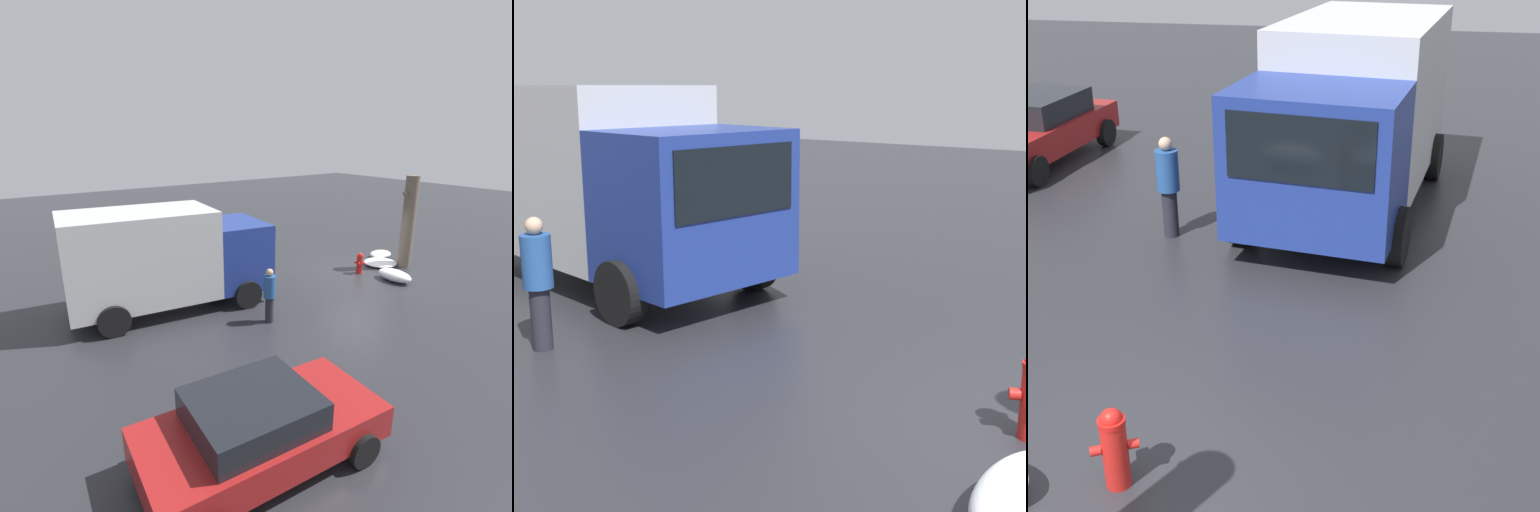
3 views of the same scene
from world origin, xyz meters
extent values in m
plane|color=#28282D|center=(0.00, 0.00, 0.00)|extent=(60.00, 60.00, 0.00)
cylinder|color=red|center=(0.00, 0.00, 0.34)|extent=(0.24, 0.24, 0.69)
cylinder|color=red|center=(0.00, 0.00, 0.71)|extent=(0.25, 0.25, 0.06)
sphere|color=red|center=(0.00, 0.00, 0.74)|extent=(0.20, 0.20, 0.20)
cylinder|color=red|center=(0.15, 0.08, 0.43)|extent=(0.14, 0.15, 0.11)
cylinder|color=red|center=(-0.08, 0.15, 0.43)|extent=(0.13, 0.13, 0.09)
cylinder|color=red|center=(0.08, -0.15, 0.43)|extent=(0.13, 0.13, 0.09)
cylinder|color=#6B5B4C|center=(-2.18, 0.50, 1.89)|extent=(0.52, 0.52, 3.77)
cylinder|color=#6B5B4C|center=(-1.95, 0.50, 2.94)|extent=(0.60, 0.15, 0.48)
cube|color=navy|center=(5.22, -1.05, 1.51)|extent=(2.11, 2.68, 2.13)
cube|color=black|center=(4.32, -0.93, 1.94)|extent=(0.30, 2.06, 0.94)
cube|color=#BCBCBC|center=(8.28, -1.45, 1.81)|extent=(4.65, 3.01, 2.73)
cylinder|color=black|center=(5.15, -2.29, 0.45)|extent=(0.93, 0.39, 0.90)
cylinder|color=black|center=(5.47, 0.16, 0.45)|extent=(0.93, 0.39, 0.90)
cylinder|color=black|center=(9.21, -2.81, 0.45)|extent=(0.93, 0.39, 0.90)
cylinder|color=black|center=(9.52, -0.37, 0.45)|extent=(0.93, 0.39, 0.90)
cylinder|color=#23232D|center=(5.52, 1.37, 0.39)|extent=(0.25, 0.25, 0.79)
cylinder|color=#234C8C|center=(5.52, 1.37, 1.12)|extent=(0.36, 0.36, 0.66)
sphere|color=tan|center=(5.52, 1.37, 1.55)|extent=(0.21, 0.21, 0.21)
cube|color=maroon|center=(8.78, 5.52, 0.59)|extent=(4.27, 2.17, 0.59)
cube|color=black|center=(8.99, 5.51, 1.14)|extent=(2.10, 1.79, 0.50)
cylinder|color=black|center=(7.31, 4.70, 0.30)|extent=(0.61, 0.24, 0.60)
cylinder|color=black|center=(7.45, 6.56, 0.30)|extent=(0.61, 0.24, 0.60)
cylinder|color=black|center=(10.11, 4.49, 0.30)|extent=(0.61, 0.24, 0.60)
ellipsoid|color=white|center=(-0.41, 1.36, 0.22)|extent=(0.72, 1.38, 0.44)
ellipsoid|color=white|center=(-2.38, -0.85, 0.16)|extent=(1.09, 0.79, 0.32)
ellipsoid|color=white|center=(-1.53, -0.17, 0.11)|extent=(1.37, 1.30, 0.21)
camera|label=1|loc=(12.03, 9.96, 5.38)|focal=28.00mm
camera|label=2|loc=(-1.77, 6.23, 3.17)|focal=50.00mm
camera|label=3|loc=(-4.66, -2.44, 4.74)|focal=50.00mm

